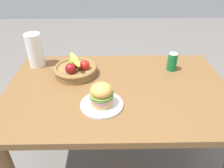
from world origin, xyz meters
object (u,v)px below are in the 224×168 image
object	(u,v)px
fruit_basket	(76,69)
plate	(102,104)
sandwich	(101,94)
soda_can	(172,62)
paper_towel_roll	(35,50)

from	to	relation	value
fruit_basket	plate	bearing A→B (deg)	-61.60
sandwich	soda_can	size ratio (longest dim) A/B	1.05
sandwich	paper_towel_roll	world-z (taller)	paper_towel_roll
fruit_basket	paper_towel_roll	world-z (taller)	paper_towel_roll
sandwich	soda_can	world-z (taller)	sandwich
soda_can	sandwich	bearing A→B (deg)	-140.79
paper_towel_roll	fruit_basket	bearing A→B (deg)	-24.85
soda_can	fruit_basket	size ratio (longest dim) A/B	0.43
plate	soda_can	world-z (taller)	soda_can
soda_can	fruit_basket	bearing A→B (deg)	-175.27
plate	fruit_basket	xyz separation A→B (m)	(-0.18, 0.34, 0.04)
fruit_basket	soda_can	bearing A→B (deg)	4.73
paper_towel_roll	sandwich	bearing A→B (deg)	-44.78
soda_can	paper_towel_roll	distance (m)	0.97
plate	sandwich	world-z (taller)	sandwich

